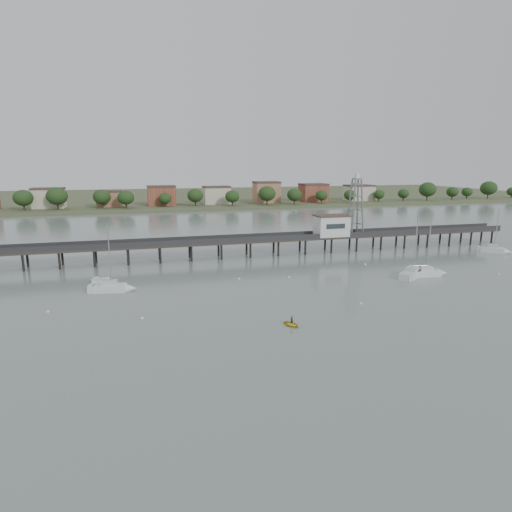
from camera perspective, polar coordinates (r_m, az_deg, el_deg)
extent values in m
plane|color=slate|center=(48.58, 13.23, -14.97)|extent=(500.00, 500.00, 0.00)
cube|color=#2D2823|center=(101.61, -2.92, 1.93)|extent=(150.00, 5.00, 0.50)
cube|color=#333335|center=(99.16, -2.62, 2.15)|extent=(150.00, 0.12, 1.10)
cube|color=#333335|center=(103.78, -3.21, 2.60)|extent=(150.00, 0.12, 1.10)
cylinder|color=black|center=(100.16, -2.67, 0.65)|extent=(0.50, 0.50, 4.40)
cylinder|color=black|center=(103.79, -3.13, 1.06)|extent=(0.50, 0.50, 4.40)
cylinder|color=black|center=(136.00, 28.92, 2.21)|extent=(0.50, 0.50, 4.40)
cylinder|color=black|center=(138.70, 27.84, 2.49)|extent=(0.50, 0.50, 4.40)
cube|color=silver|center=(109.23, 10.01, 3.95)|extent=(8.00, 5.00, 5.00)
cube|color=#4C3833|center=(108.88, 10.06, 5.33)|extent=(8.40, 5.40, 0.30)
cube|color=slate|center=(111.14, 13.31, 9.99)|extent=(1.80, 1.80, 0.30)
cube|color=silver|center=(111.11, 13.33, 10.37)|extent=(0.90, 0.90, 1.20)
cube|color=silver|center=(89.79, 20.14, -2.34)|extent=(6.86, 5.77, 1.65)
cone|color=silver|center=(93.54, 21.04, -1.84)|extent=(3.69, 3.64, 2.55)
cube|color=silver|center=(89.52, 20.20, -1.61)|extent=(3.55, 3.32, 0.75)
cylinder|color=#A5A8AA|center=(88.80, 20.58, 2.07)|extent=(0.18, 0.18, 12.29)
cylinder|color=#A5A8AA|center=(88.39, 19.97, -1.40)|extent=(3.24, 2.23, 0.12)
cube|color=silver|center=(122.73, 28.99, 0.64)|extent=(5.17, 5.16, 1.65)
cone|color=silver|center=(122.77, 30.52, 0.48)|extent=(3.00, 2.99, 2.04)
cube|color=silver|center=(122.52, 29.05, 1.18)|extent=(2.81, 2.81, 0.75)
cylinder|color=#A5A8AA|center=(121.85, 29.44, 3.27)|extent=(0.18, 0.18, 9.86)
cylinder|color=#A5A8AA|center=(122.44, 28.67, 1.47)|extent=(2.26, 2.25, 0.12)
cube|color=silver|center=(91.21, 21.57, -2.23)|extent=(6.03, 2.82, 1.65)
cone|color=silver|center=(93.15, 23.49, -2.10)|extent=(2.64, 2.49, 2.27)
cube|color=silver|center=(90.94, 21.63, -1.52)|extent=(2.76, 2.06, 0.75)
cylinder|color=#A5A8AA|center=(90.15, 22.11, 1.66)|extent=(0.18, 0.18, 10.95)
cylinder|color=#A5A8AA|center=(90.32, 21.13, -1.21)|extent=(3.40, 0.45, 0.12)
cube|color=silver|center=(79.04, -18.92, -4.19)|extent=(5.86, 3.03, 1.65)
cone|color=silver|center=(78.33, -16.43, -4.17)|extent=(2.64, 2.51, 2.17)
cube|color=silver|center=(78.73, -18.98, -3.37)|extent=(2.73, 2.11, 0.75)
cylinder|color=#A5A8AA|center=(77.52, -18.95, 0.11)|extent=(0.18, 0.18, 10.46)
cylinder|color=#A5A8AA|center=(78.80, -19.67, -2.99)|extent=(3.23, 0.64, 0.12)
cube|color=silver|center=(85.58, -20.03, -3.14)|extent=(3.50, 2.03, 0.91)
cube|color=silver|center=(85.37, -20.54, -2.84)|extent=(1.30, 1.30, 0.55)
imported|color=yellow|center=(60.05, 4.77, -9.24)|extent=(1.94, 1.25, 2.63)
imported|color=black|center=(60.05, 4.77, -9.24)|extent=(0.72, 1.20, 0.27)
ellipsoid|color=beige|center=(70.49, 13.78, -6.19)|extent=(0.56, 0.56, 0.39)
ellipsoid|color=beige|center=(99.22, 29.61, -2.10)|extent=(0.56, 0.56, 0.39)
ellipsoid|color=beige|center=(82.76, -2.29, -3.07)|extent=(0.56, 0.56, 0.39)
ellipsoid|color=beige|center=(72.09, -26.02, -6.70)|extent=(0.56, 0.56, 0.39)
ellipsoid|color=beige|center=(64.47, -14.96, -8.01)|extent=(0.56, 0.56, 0.39)
ellipsoid|color=beige|center=(97.53, 14.34, -1.08)|extent=(0.56, 0.56, 0.39)
ellipsoid|color=beige|center=(84.18, 4.43, -2.83)|extent=(0.56, 0.56, 0.39)
cube|color=#475133|center=(284.25, -11.10, 7.73)|extent=(500.00, 170.00, 1.40)
cube|color=brown|center=(224.90, -25.91, 6.92)|extent=(13.00, 10.50, 9.00)
cube|color=brown|center=(221.63, -18.99, 7.42)|extent=(13.00, 10.50, 9.00)
cube|color=brown|center=(221.52, -12.48, 7.79)|extent=(13.00, 10.50, 9.00)
cube|color=brown|center=(224.72, -5.27, 8.08)|extent=(13.00, 10.50, 9.00)
cube|color=brown|center=(230.99, 1.41, 8.24)|extent=(13.00, 10.50, 9.00)
cube|color=brown|center=(240.16, 7.65, 8.29)|extent=(13.00, 10.50, 9.00)
cube|color=brown|center=(252.38, 13.58, 8.25)|extent=(13.00, 10.50, 9.00)
ellipsoid|color=#1E3616|center=(210.33, -9.56, 7.76)|extent=(8.00, 8.00, 6.80)
ellipsoid|color=#1E3616|center=(252.58, 18.92, 8.01)|extent=(8.00, 8.00, 6.80)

